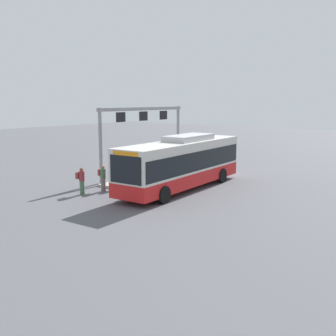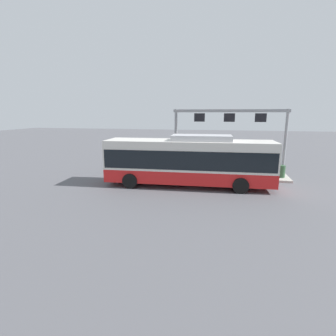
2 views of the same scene
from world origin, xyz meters
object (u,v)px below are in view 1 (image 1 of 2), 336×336
at_px(person_waiting_near, 103,177).
at_px(person_waiting_mid, 120,172).
at_px(person_boarding, 81,180).
at_px(trash_bin, 197,163).
at_px(bus_main, 182,161).

distance_m(person_waiting_near, person_waiting_mid, 1.32).
bearing_deg(person_boarding, trash_bin, 56.81).
relative_size(person_waiting_mid, trash_bin, 1.86).
bearing_deg(bus_main, person_boarding, -41.25).
bearing_deg(person_waiting_mid, trash_bin, 88.50).
relative_size(person_boarding, trash_bin, 1.86).
xyz_separation_m(person_waiting_mid, trash_bin, (-8.83, 0.17, -0.44)).
height_order(bus_main, person_boarding, bus_main).
bearing_deg(trash_bin, person_boarding, -3.99).
bearing_deg(person_boarding, bus_main, 22.35).
xyz_separation_m(bus_main, person_waiting_mid, (2.27, -3.33, -0.76)).
distance_m(person_boarding, trash_bin, 11.59).
bearing_deg(person_boarding, person_waiting_mid, 47.72).
height_order(bus_main, trash_bin, bus_main).
height_order(person_waiting_near, trash_bin, person_waiting_near).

